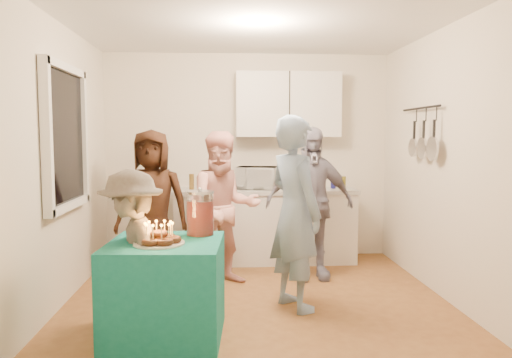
{
  "coord_description": "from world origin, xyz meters",
  "views": [
    {
      "loc": [
        -0.31,
        -4.41,
        1.57
      ],
      "look_at": [
        0.0,
        0.35,
        1.15
      ],
      "focal_mm": 35.0,
      "sensor_mm": 36.0,
      "label": 1
    }
  ],
  "objects": [
    {
      "name": "floor",
      "position": [
        0.0,
        0.0,
        0.0
      ],
      "size": [
        4.0,
        4.0,
        0.0
      ],
      "primitive_type": "plane",
      "color": "brown",
      "rests_on": "ground"
    },
    {
      "name": "ceiling",
      "position": [
        0.0,
        0.0,
        2.6
      ],
      "size": [
        4.0,
        4.0,
        0.0
      ],
      "primitive_type": "plane",
      "color": "white",
      "rests_on": "floor"
    },
    {
      "name": "back_wall",
      "position": [
        0.0,
        2.0,
        1.3
      ],
      "size": [
        3.6,
        3.6,
        0.0
      ],
      "primitive_type": "plane",
      "color": "silver",
      "rests_on": "floor"
    },
    {
      "name": "left_wall",
      "position": [
        -1.8,
        0.0,
        1.3
      ],
      "size": [
        4.0,
        4.0,
        0.0
      ],
      "primitive_type": "plane",
      "color": "silver",
      "rests_on": "floor"
    },
    {
      "name": "right_wall",
      "position": [
        1.8,
        0.0,
        1.3
      ],
      "size": [
        4.0,
        4.0,
        0.0
      ],
      "primitive_type": "plane",
      "color": "silver",
      "rests_on": "floor"
    },
    {
      "name": "window_night",
      "position": [
        -1.77,
        0.3,
        1.55
      ],
      "size": [
        0.04,
        1.0,
        1.2
      ],
      "primitive_type": "cube",
      "color": "black",
      "rests_on": "left_wall"
    },
    {
      "name": "counter",
      "position": [
        0.2,
        1.7,
        0.43
      ],
      "size": [
        2.2,
        0.58,
        0.86
      ],
      "primitive_type": "cube",
      "color": "white",
      "rests_on": "floor"
    },
    {
      "name": "countertop",
      "position": [
        0.2,
        1.7,
        0.89
      ],
      "size": [
        2.24,
        0.62,
        0.05
      ],
      "primitive_type": "cube",
      "color": "beige",
      "rests_on": "counter"
    },
    {
      "name": "upper_cabinet",
      "position": [
        0.5,
        1.85,
        1.95
      ],
      "size": [
        1.3,
        0.3,
        0.8
      ],
      "primitive_type": "cube",
      "color": "white",
      "rests_on": "back_wall"
    },
    {
      "name": "pot_rack",
      "position": [
        1.72,
        0.7,
        1.6
      ],
      "size": [
        0.12,
        1.0,
        0.6
      ],
      "primitive_type": "cube",
      "color": "black",
      "rests_on": "right_wall"
    },
    {
      "name": "microwave",
      "position": [
        0.11,
        1.7,
        1.05
      ],
      "size": [
        0.56,
        0.44,
        0.27
      ],
      "primitive_type": "imported",
      "rotation": [
        0.0,
        0.0,
        -0.23
      ],
      "color": "white",
      "rests_on": "countertop"
    },
    {
      "name": "party_table",
      "position": [
        -0.76,
        -0.62,
        0.38
      ],
      "size": [
        0.9,
        0.9,
        0.76
      ],
      "primitive_type": "cube",
      "rotation": [
        0.0,
        0.0,
        -0.07
      ],
      "color": "#117167",
      "rests_on": "floor"
    },
    {
      "name": "donut_cake",
      "position": [
        -0.79,
        -0.72,
        0.85
      ],
      "size": [
        0.38,
        0.38,
        0.18
      ],
      "primitive_type": null,
      "color": "#381C0C",
      "rests_on": "party_table"
    },
    {
      "name": "punch_jar",
      "position": [
        -0.5,
        -0.38,
        0.93
      ],
      "size": [
        0.22,
        0.22,
        0.34
      ],
      "primitive_type": "cylinder",
      "color": "red",
      "rests_on": "party_table"
    },
    {
      "name": "man_birthday",
      "position": [
        0.33,
        0.0,
        0.87
      ],
      "size": [
        0.66,
        0.76,
        1.75
      ],
      "primitive_type": "imported",
      "rotation": [
        0.0,
        0.0,
        2.04
      ],
      "color": "#819BBC",
      "rests_on": "floor"
    },
    {
      "name": "woman_back_left",
      "position": [
        -1.1,
        1.08,
        0.82
      ],
      "size": [
        0.83,
        0.56,
        1.63
      ],
      "primitive_type": "imported",
      "rotation": [
        0.0,
        0.0,
        -0.05
      ],
      "color": "#502A16",
      "rests_on": "floor"
    },
    {
      "name": "woman_back_center",
      "position": [
        -0.31,
        0.78,
        0.81
      ],
      "size": [
        0.89,
        0.76,
        1.61
      ],
      "primitive_type": "imported",
      "rotation": [
        0.0,
        0.0,
        0.21
      ],
      "color": "#E27A76",
      "rests_on": "floor"
    },
    {
      "name": "woman_back_right",
      "position": [
        0.62,
        0.92,
        0.83
      ],
      "size": [
        1.01,
        0.5,
        1.66
      ],
      "primitive_type": "imported",
      "rotation": [
        0.0,
        0.0,
        0.09
      ],
      "color": "#160F34",
      "rests_on": "floor"
    },
    {
      "name": "child_near_left",
      "position": [
        -1.01,
        -0.62,
        0.66
      ],
      "size": [
        0.74,
        0.96,
        1.31
      ],
      "primitive_type": "imported",
      "rotation": [
        0.0,
        0.0,
        -1.24
      ],
      "color": "#544B43",
      "rests_on": "floor"
    }
  ]
}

